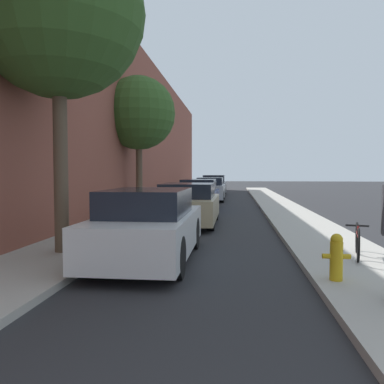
# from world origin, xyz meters

# --- Properties ---
(ground_plane) EXTENTS (120.00, 120.00, 0.00)m
(ground_plane) POSITION_xyz_m (0.00, 16.00, 0.00)
(ground_plane) COLOR #28282B
(sidewalk_left) EXTENTS (2.00, 52.00, 0.12)m
(sidewalk_left) POSITION_xyz_m (-2.90, 16.00, 0.06)
(sidewalk_left) COLOR #ADA89E
(sidewalk_left) RESTS_ON ground
(sidewalk_right) EXTENTS (2.00, 52.00, 0.12)m
(sidewalk_right) POSITION_xyz_m (2.90, 16.00, 0.06)
(sidewalk_right) COLOR #ADA89E
(sidewalk_right) RESTS_ON ground
(building_facade_left) EXTENTS (0.70, 52.00, 7.90)m
(building_facade_left) POSITION_xyz_m (-4.25, 16.00, 3.95)
(building_facade_left) COLOR brown
(building_facade_left) RESTS_ON ground
(parked_car_white) EXTENTS (1.71, 4.20, 1.43)m
(parked_car_white) POSITION_xyz_m (-1.00, 7.56, 0.69)
(parked_car_white) COLOR black
(parked_car_white) RESTS_ON ground
(parked_car_champagne) EXTENTS (1.87, 4.27, 1.39)m
(parked_car_champagne) POSITION_xyz_m (-0.84, 12.97, 0.67)
(parked_car_champagne) COLOR black
(parked_car_champagne) RESTS_ON ground
(parked_car_navy) EXTENTS (1.72, 4.68, 1.42)m
(parked_car_navy) POSITION_xyz_m (-0.98, 18.43, 0.67)
(parked_car_navy) COLOR black
(parked_car_navy) RESTS_ON ground
(parked_car_silver) EXTENTS (1.69, 4.58, 1.43)m
(parked_car_silver) POSITION_xyz_m (-0.79, 24.08, 0.69)
(parked_car_silver) COLOR black
(parked_car_silver) RESTS_ON ground
(parked_car_grey) EXTENTS (1.79, 4.39, 1.52)m
(parked_car_grey) POSITION_xyz_m (-0.89, 30.35, 0.73)
(parked_car_grey) COLOR black
(parked_car_grey) RESTS_ON ground
(street_tree_near) EXTENTS (3.49, 3.49, 6.62)m
(street_tree_near) POSITION_xyz_m (-2.85, 7.67, 4.98)
(street_tree_near) COLOR brown
(street_tree_near) RESTS_ON sidewalk_left
(street_tree_far) EXTENTS (3.03, 3.03, 5.60)m
(street_tree_far) POSITION_xyz_m (-3.28, 16.04, 4.18)
(street_tree_far) COLOR brown
(street_tree_far) RESTS_ON sidewalk_left
(fire_hydrant) EXTENTS (0.42, 0.19, 0.71)m
(fire_hydrant) POSITION_xyz_m (2.23, 6.05, 0.49)
(fire_hydrant) COLOR gold
(fire_hydrant) RESTS_ON sidewalk_right
(bicycle) EXTENTS (0.53, 1.50, 0.63)m
(bicycle) POSITION_xyz_m (3.04, 7.76, 0.44)
(bicycle) COLOR black
(bicycle) RESTS_ON sidewalk_right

